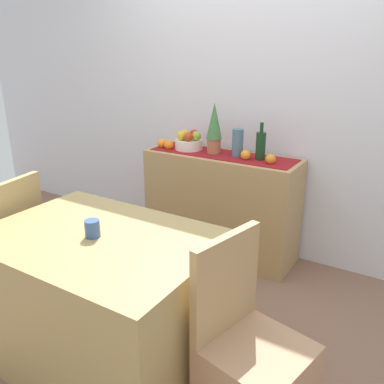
{
  "coord_description": "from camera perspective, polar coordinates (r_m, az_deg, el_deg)",
  "views": [
    {
      "loc": [
        1.25,
        -1.79,
        1.61
      ],
      "look_at": [
        -0.08,
        0.36,
        0.71
      ],
      "focal_mm": 37.57,
      "sensor_mm": 36.0,
      "label": 1
    }
  ],
  "objects": [
    {
      "name": "ground_plane",
      "position": [
        2.72,
        -2.65,
        -17.02
      ],
      "size": [
        6.4,
        6.4,
        0.02
      ],
      "primitive_type": "cube",
      "color": "#835F4B",
      "rests_on": "ground"
    },
    {
      "name": "room_wall_rear",
      "position": [
        3.23,
        9.22,
        14.72
      ],
      "size": [
        6.4,
        0.06,
        2.7
      ],
      "primitive_type": "cube",
      "color": "silver",
      "rests_on": "ground"
    },
    {
      "name": "sideboard_console",
      "position": [
        3.28,
        4.08,
        -1.81
      ],
      "size": [
        1.23,
        0.42,
        0.84
      ],
      "primitive_type": "cube",
      "color": "tan",
      "rests_on": "ground"
    },
    {
      "name": "table_runner",
      "position": [
        3.15,
        4.27,
        5.34
      ],
      "size": [
        1.16,
        0.32,
        0.01
      ],
      "primitive_type": "cube",
      "color": "maroon",
      "rests_on": "sideboard_console"
    },
    {
      "name": "fruit_bowl",
      "position": [
        3.29,
        -0.44,
        6.76
      ],
      "size": [
        0.22,
        0.22,
        0.08
      ],
      "primitive_type": "cylinder",
      "color": "white",
      "rests_on": "table_runner"
    },
    {
      "name": "apple_rear",
      "position": [
        3.25,
        -1.52,
        8.0
      ],
      "size": [
        0.07,
        0.07,
        0.07
      ],
      "primitive_type": "sphere",
      "color": "gold",
      "rests_on": "fruit_bowl"
    },
    {
      "name": "apple_center",
      "position": [
        3.32,
        -1.08,
        8.25
      ],
      "size": [
        0.08,
        0.08,
        0.08
      ],
      "primitive_type": "sphere",
      "color": "gold",
      "rests_on": "fruit_bowl"
    },
    {
      "name": "apple_front",
      "position": [
        3.31,
        0.28,
        8.21
      ],
      "size": [
        0.08,
        0.08,
        0.08
      ],
      "primitive_type": "sphere",
      "color": "red",
      "rests_on": "fruit_bowl"
    },
    {
      "name": "apple_right",
      "position": [
        3.24,
        0.62,
        7.95
      ],
      "size": [
        0.07,
        0.07,
        0.07
      ],
      "primitive_type": "sphere",
      "color": "#8EB434",
      "rests_on": "fruit_bowl"
    },
    {
      "name": "apple_left",
      "position": [
        3.21,
        -0.51,
        7.8
      ],
      "size": [
        0.07,
        0.07,
        0.07
      ],
      "primitive_type": "sphere",
      "color": "#B33B1A",
      "rests_on": "fruit_bowl"
    },
    {
      "name": "wine_bottle",
      "position": [
        2.99,
        9.72,
        6.49
      ],
      "size": [
        0.07,
        0.07,
        0.28
      ],
      "color": "#14391C",
      "rests_on": "sideboard_console"
    },
    {
      "name": "ceramic_vase",
      "position": [
        3.07,
        6.5,
        6.9
      ],
      "size": [
        0.08,
        0.08,
        0.22
      ],
      "primitive_type": "cylinder",
      "color": "slate",
      "rests_on": "sideboard_console"
    },
    {
      "name": "potted_plant",
      "position": [
        3.14,
        3.17,
        9.19
      ],
      "size": [
        0.12,
        0.12,
        0.4
      ],
      "color": "#A86647",
      "rests_on": "sideboard_console"
    },
    {
      "name": "orange_loose_far",
      "position": [
        3.01,
        7.63,
        5.24
      ],
      "size": [
        0.08,
        0.08,
        0.08
      ],
      "primitive_type": "sphere",
      "color": "orange",
      "rests_on": "sideboard_console"
    },
    {
      "name": "orange_loose_mid",
      "position": [
        3.37,
        -4.31,
        6.9
      ],
      "size": [
        0.08,
        0.08,
        0.08
      ],
      "primitive_type": "sphere",
      "color": "orange",
      "rests_on": "sideboard_console"
    },
    {
      "name": "orange_loose_end",
      "position": [
        2.92,
        11.09,
        4.61
      ],
      "size": [
        0.07,
        0.07,
        0.07
      ],
      "primitive_type": "sphere",
      "color": "orange",
      "rests_on": "sideboard_console"
    },
    {
      "name": "orange_loose_near_bowl",
      "position": [
        3.31,
        -3.32,
        6.69
      ],
      "size": [
        0.08,
        0.08,
        0.08
      ],
      "primitive_type": "sphere",
      "color": "orange",
      "rests_on": "sideboard_console"
    },
    {
      "name": "dining_table",
      "position": [
        2.24,
        -12.49,
        -14.6
      ],
      "size": [
        1.18,
        0.84,
        0.74
      ],
      "primitive_type": "cube",
      "color": "tan",
      "rests_on": "ground"
    },
    {
      "name": "coffee_cup",
      "position": [
        2.03,
        -13.96,
        -5.06
      ],
      "size": [
        0.07,
        0.07,
        0.09
      ],
      "primitive_type": "cylinder",
      "color": "#395793",
      "rests_on": "dining_table"
    },
    {
      "name": "chair_near_window",
      "position": [
        2.88,
        -24.87,
        -10.2
      ],
      "size": [
        0.46,
        0.46,
        0.9
      ],
      "color": "tan",
      "rests_on": "ground"
    },
    {
      "name": "chair_by_corner",
      "position": [
        1.93,
        8.58,
        -24.92
      ],
      "size": [
        0.48,
        0.48,
        0.9
      ],
      "color": "tan",
      "rests_on": "ground"
    }
  ]
}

